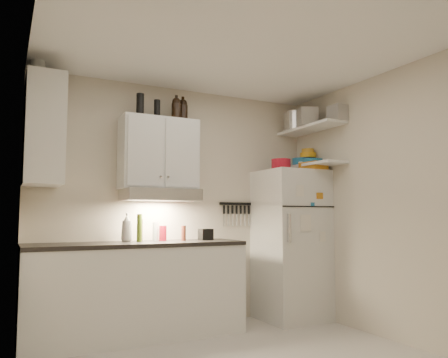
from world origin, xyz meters
name	(u,v)px	position (x,y,z in m)	size (l,w,h in m)	color
ceiling	(246,42)	(0.00, 0.00, 2.61)	(3.20, 3.00, 0.02)	white
back_wall	(179,205)	(0.00, 1.51, 1.30)	(3.20, 0.02, 2.60)	beige
left_wall	(26,196)	(-1.61, 0.00, 1.30)	(0.02, 3.00, 2.60)	beige
right_wall	(392,203)	(1.61, 0.00, 1.30)	(0.02, 3.00, 2.60)	beige
base_cabinet	(137,292)	(-0.55, 1.20, 0.44)	(2.10, 0.60, 0.88)	white
countertop	(137,244)	(-0.55, 1.20, 0.90)	(2.10, 0.62, 0.04)	black
upper_cabinet	(159,154)	(-0.30, 1.33, 1.83)	(0.80, 0.33, 0.75)	white
side_cabinet	(44,131)	(-1.44, 1.20, 1.95)	(0.33, 0.55, 1.00)	white
range_hood	(160,195)	(-0.30, 1.27, 1.39)	(0.76, 0.46, 0.12)	silver
fridge	(291,244)	(1.25, 1.16, 0.85)	(0.70, 0.68, 1.70)	silver
shelf_hi	(310,129)	(1.45, 1.02, 2.20)	(0.30, 0.95, 0.03)	white
shelf_lo	(311,166)	(1.45, 1.02, 1.76)	(0.30, 0.95, 0.03)	white
knife_strip	(236,204)	(0.70, 1.49, 1.32)	(0.42, 0.02, 0.03)	black
dutch_oven	(281,165)	(1.11, 1.13, 1.76)	(0.22, 0.22, 0.13)	#A91325
book_stack	(313,166)	(1.42, 0.94, 1.74)	(0.21, 0.27, 0.09)	#C27718
spice_jar	(301,166)	(1.34, 1.07, 1.75)	(0.06, 0.06, 0.10)	silver
stock_pot	(296,122)	(1.42, 1.25, 2.32)	(0.31, 0.31, 0.22)	silver
tin_a	(307,117)	(1.37, 0.98, 2.32)	(0.21, 0.19, 0.21)	#AAAAAD
tin_b	(338,113)	(1.52, 0.62, 2.30)	(0.18, 0.18, 0.18)	#AAAAAD
bowl_teal	(302,162)	(1.48, 1.22, 1.82)	(0.24, 0.24, 0.10)	#1B6495
bowl_orange	(308,155)	(1.50, 1.14, 1.90)	(0.19, 0.19, 0.06)	orange
bowl_yellow	(308,151)	(1.50, 1.14, 1.95)	(0.15, 0.15, 0.05)	#C28822
plates	(312,162)	(1.45, 0.99, 1.80)	(0.24, 0.24, 0.06)	#1B6495
growler_a	(176,108)	(-0.14, 1.26, 2.32)	(0.10, 0.10, 0.24)	black
growler_b	(183,110)	(-0.03, 1.34, 2.33)	(0.11, 0.11, 0.25)	black
thermos_a	(157,109)	(-0.34, 1.29, 2.30)	(0.07, 0.07, 0.19)	black
thermos_b	(140,105)	(-0.53, 1.26, 2.31)	(0.08, 0.08, 0.23)	black
side_jar	(38,67)	(-1.50, 1.24, 2.54)	(0.14, 0.14, 0.18)	silver
soap_bottle	(127,225)	(-0.62, 1.33, 1.08)	(0.12, 0.13, 0.32)	white
pepper_mill	(184,233)	(-0.05, 1.23, 1.00)	(0.05, 0.05, 0.16)	#5D291C
oil_bottle	(139,228)	(-0.52, 1.24, 1.06)	(0.05, 0.05, 0.28)	#476018
vinegar_bottle	(140,230)	(-0.48, 1.33, 1.03)	(0.05, 0.05, 0.22)	black
clear_bottle	(155,232)	(-0.32, 1.35, 1.01)	(0.06, 0.06, 0.19)	silver
red_jar	(163,233)	(-0.25, 1.31, 1.00)	(0.08, 0.08, 0.16)	#A91325
caddy	(206,234)	(0.21, 1.26, 0.98)	(0.14, 0.10, 0.12)	black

